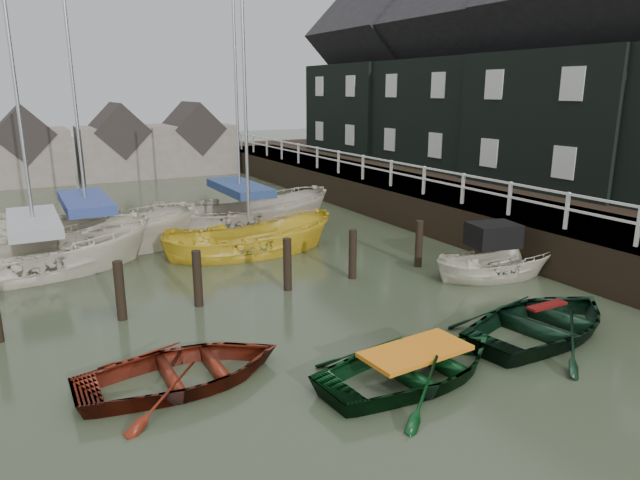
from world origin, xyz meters
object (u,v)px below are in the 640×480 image
rowboat_red (184,383)px  sailboat_c (250,252)px  sailboat_b (90,247)px  sailboat_a (40,271)px  sailboat_d (241,227)px  rowboat_dkgreen (544,335)px  rowboat_green (415,379)px  motorboat (495,273)px

rowboat_red → sailboat_c: sailboat_c is taller
sailboat_b → sailboat_c: bearing=-99.9°
sailboat_b → sailboat_c: sailboat_b is taller
sailboat_a → sailboat_d: sailboat_d is taller
sailboat_b → sailboat_d: bearing=-63.0°
sailboat_a → sailboat_c: bearing=-104.0°
rowboat_dkgreen → sailboat_b: 14.17m
sailboat_c → rowboat_green: bearing=-178.4°
rowboat_green → motorboat: (5.62, 3.62, 0.12)m
rowboat_red → sailboat_a: 8.46m
rowboat_dkgreen → sailboat_a: size_ratio=0.38×
rowboat_red → rowboat_dkgreen: (7.39, -1.63, 0.00)m
rowboat_red → sailboat_b: sailboat_b is taller
rowboat_green → sailboat_a: size_ratio=0.35×
motorboat → sailboat_b: size_ratio=0.36×
motorboat → rowboat_red: bearing=112.4°
motorboat → sailboat_b: 12.86m
rowboat_dkgreen → rowboat_green: bearing=83.6°
rowboat_red → rowboat_green: size_ratio=0.96×
rowboat_red → rowboat_dkgreen: size_ratio=0.88×
sailboat_a → sailboat_d: 7.44m
sailboat_c → sailboat_d: size_ratio=0.77×
motorboat → sailboat_d: size_ratio=0.30×
rowboat_green → rowboat_dkgreen: 3.65m
sailboat_b → sailboat_d: 5.44m
motorboat → sailboat_b: (-9.64, 8.51, -0.06)m
rowboat_red → rowboat_dkgreen: rowboat_dkgreen is taller
rowboat_green → sailboat_d: sailboat_d is taller
rowboat_dkgreen → sailboat_d: (-2.24, 12.26, 0.06)m
rowboat_dkgreen → sailboat_c: sailboat_c is taller
rowboat_green → sailboat_a: bearing=25.0°
sailboat_b → motorboat: bearing=-108.1°
rowboat_red → sailboat_c: (4.20, 7.35, 0.02)m
sailboat_d → sailboat_c: bearing=174.7°
rowboat_dkgreen → sailboat_c: size_ratio=0.42×
sailboat_d → sailboat_a: bearing=119.5°
rowboat_red → sailboat_c: 8.47m
rowboat_red → sailboat_b: size_ratio=0.34×
rowboat_green → sailboat_d: 12.55m
rowboat_green → motorboat: 6.68m
sailboat_a → sailboat_d: size_ratio=0.84×
rowboat_red → sailboat_c: size_ratio=0.37×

